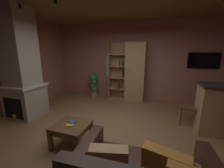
{
  "coord_description": "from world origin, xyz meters",
  "views": [
    {
      "loc": [
        0.97,
        -2.53,
        1.76
      ],
      "look_at": [
        0.0,
        0.4,
        1.05
      ],
      "focal_mm": 22.01,
      "sensor_mm": 36.0,
      "label": 1
    }
  ],
  "objects_px": {
    "coffee_table": "(72,129)",
    "table_book_0": "(70,125)",
    "stone_fireplace": "(21,71)",
    "bookshelf_cabinet": "(133,73)",
    "wall_mounted_tv": "(203,61)",
    "table_book_1": "(72,122)",
    "dining_chair": "(195,105)",
    "potted_floor_plant": "(94,84)"
  },
  "relations": [
    {
      "from": "coffee_table",
      "to": "table_book_0",
      "type": "relative_size",
      "value": 4.71
    },
    {
      "from": "stone_fireplace",
      "to": "coffee_table",
      "type": "bearing_deg",
      "value": -19.65
    },
    {
      "from": "bookshelf_cabinet",
      "to": "wall_mounted_tv",
      "type": "height_order",
      "value": "bookshelf_cabinet"
    },
    {
      "from": "stone_fireplace",
      "to": "table_book_0",
      "type": "bearing_deg",
      "value": -20.85
    },
    {
      "from": "wall_mounted_tv",
      "to": "stone_fireplace",
      "type": "bearing_deg",
      "value": -153.17
    },
    {
      "from": "table_book_0",
      "to": "wall_mounted_tv",
      "type": "bearing_deg",
      "value": 48.31
    },
    {
      "from": "table_book_1",
      "to": "dining_chair",
      "type": "relative_size",
      "value": 0.14
    },
    {
      "from": "table_book_1",
      "to": "wall_mounted_tv",
      "type": "height_order",
      "value": "wall_mounted_tv"
    },
    {
      "from": "wall_mounted_tv",
      "to": "dining_chair",
      "type": "bearing_deg",
      "value": -106.43
    },
    {
      "from": "potted_floor_plant",
      "to": "wall_mounted_tv",
      "type": "relative_size",
      "value": 1.07
    },
    {
      "from": "stone_fireplace",
      "to": "table_book_1",
      "type": "distance_m",
      "value": 2.23
    },
    {
      "from": "stone_fireplace",
      "to": "table_book_1",
      "type": "xyz_separation_m",
      "value": [
        1.97,
        -0.66,
        -0.82
      ]
    },
    {
      "from": "coffee_table",
      "to": "table_book_1",
      "type": "height_order",
      "value": "table_book_1"
    },
    {
      "from": "stone_fireplace",
      "to": "potted_floor_plant",
      "type": "bearing_deg",
      "value": 62.41
    },
    {
      "from": "coffee_table",
      "to": "potted_floor_plant",
      "type": "distance_m",
      "value": 2.94
    },
    {
      "from": "coffee_table",
      "to": "dining_chair",
      "type": "distance_m",
      "value": 2.87
    },
    {
      "from": "coffee_table",
      "to": "table_book_0",
      "type": "bearing_deg",
      "value": -88.33
    },
    {
      "from": "stone_fireplace",
      "to": "bookshelf_cabinet",
      "type": "distance_m",
      "value": 3.44
    },
    {
      "from": "dining_chair",
      "to": "wall_mounted_tv",
      "type": "bearing_deg",
      "value": 73.57
    },
    {
      "from": "bookshelf_cabinet",
      "to": "dining_chair",
      "type": "relative_size",
      "value": 2.29
    },
    {
      "from": "stone_fireplace",
      "to": "potted_floor_plant",
      "type": "distance_m",
      "value": 2.48
    },
    {
      "from": "stone_fireplace",
      "to": "dining_chair",
      "type": "bearing_deg",
      "value": 11.31
    },
    {
      "from": "table_book_1",
      "to": "stone_fireplace",
      "type": "bearing_deg",
      "value": 161.39
    },
    {
      "from": "potted_floor_plant",
      "to": "dining_chair",
      "type": "bearing_deg",
      "value": -20.53
    },
    {
      "from": "coffee_table",
      "to": "wall_mounted_tv",
      "type": "distance_m",
      "value": 4.4
    },
    {
      "from": "table_book_1",
      "to": "dining_chair",
      "type": "xyz_separation_m",
      "value": [
        2.4,
        1.54,
        0.06
      ]
    },
    {
      "from": "bookshelf_cabinet",
      "to": "table_book_0",
      "type": "relative_size",
      "value": 15.34
    },
    {
      "from": "bookshelf_cabinet",
      "to": "dining_chair",
      "type": "distance_m",
      "value": 2.28
    },
    {
      "from": "coffee_table",
      "to": "table_book_0",
      "type": "height_order",
      "value": "table_book_0"
    },
    {
      "from": "table_book_0",
      "to": "table_book_1",
      "type": "distance_m",
      "value": 0.09
    },
    {
      "from": "table_book_1",
      "to": "wall_mounted_tv",
      "type": "xyz_separation_m",
      "value": [
        2.86,
        3.1,
        1.04
      ]
    },
    {
      "from": "table_book_0",
      "to": "potted_floor_plant",
      "type": "xyz_separation_m",
      "value": [
        -0.88,
        2.85,
        0.08
      ]
    },
    {
      "from": "coffee_table",
      "to": "dining_chair",
      "type": "height_order",
      "value": "dining_chair"
    },
    {
      "from": "dining_chair",
      "to": "wall_mounted_tv",
      "type": "relative_size",
      "value": 1.02
    },
    {
      "from": "table_book_1",
      "to": "wall_mounted_tv",
      "type": "distance_m",
      "value": 4.34
    },
    {
      "from": "potted_floor_plant",
      "to": "wall_mounted_tv",
      "type": "xyz_separation_m",
      "value": [
        3.73,
        0.34,
        0.98
      ]
    },
    {
      "from": "table_book_1",
      "to": "dining_chair",
      "type": "distance_m",
      "value": 2.85
    },
    {
      "from": "bookshelf_cabinet",
      "to": "table_book_1",
      "type": "height_order",
      "value": "bookshelf_cabinet"
    },
    {
      "from": "bookshelf_cabinet",
      "to": "potted_floor_plant",
      "type": "bearing_deg",
      "value": -174.96
    },
    {
      "from": "bookshelf_cabinet",
      "to": "potted_floor_plant",
      "type": "relative_size",
      "value": 2.16
    },
    {
      "from": "bookshelf_cabinet",
      "to": "table_book_0",
      "type": "height_order",
      "value": "bookshelf_cabinet"
    },
    {
      "from": "table_book_0",
      "to": "table_book_1",
      "type": "relative_size",
      "value": 1.04
    }
  ]
}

